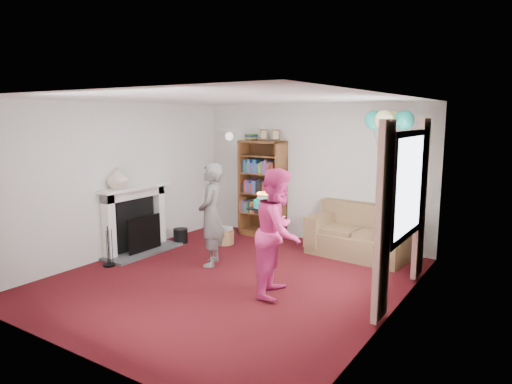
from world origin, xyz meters
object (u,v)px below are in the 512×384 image
Objects in this scene: birthday_cake at (264,204)px; person_magenta at (279,232)px; bookcase at (263,189)px; person_striped at (211,215)px; sofa at (360,236)px.

person_magenta is at bearing -36.55° from birthday_cake.
birthday_cake is at bearing -57.51° from bookcase.
person_striped is at bearing 57.64° from person_magenta.
bookcase is at bearing 122.49° from birthday_cake.
bookcase is at bearing 178.45° from sofa.
bookcase is 2.50m from birthday_cake.
person_striped is (0.30, -1.96, -0.11)m from bookcase.
bookcase is 1.29× the size of sofa.
sofa is at bearing 107.24° from person_striped.
birthday_cake is (1.04, -0.14, 0.30)m from person_striped.
bookcase is 2.13m from sofa.
bookcase is 2.97m from person_magenta.
sofa is 2.50m from person_striped.
person_magenta is at bearing -92.63° from sofa.
birthday_cake is at bearing 55.03° from person_striped.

